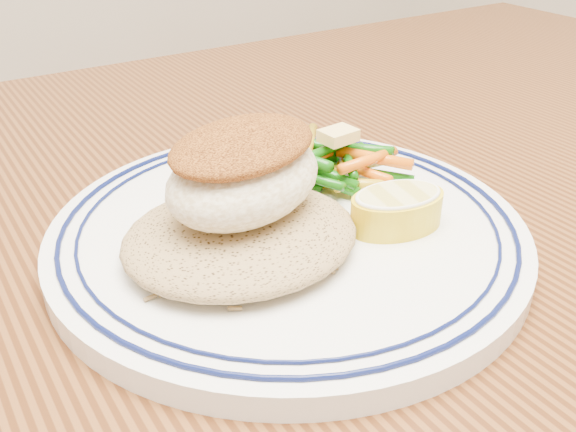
# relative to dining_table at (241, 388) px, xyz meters

# --- Properties ---
(dining_table) EXTENTS (1.50, 0.90, 0.75)m
(dining_table) POSITION_rel_dining_table_xyz_m (0.00, 0.00, 0.00)
(dining_table) COLOR #43210D
(dining_table) RESTS_ON ground
(plate) EXTENTS (0.29, 0.29, 0.02)m
(plate) POSITION_rel_dining_table_xyz_m (0.04, 0.01, 0.11)
(plate) COLOR white
(plate) RESTS_ON dining_table
(rice_pilaf) EXTENTS (0.14, 0.12, 0.03)m
(rice_pilaf) POSITION_rel_dining_table_xyz_m (0.00, -0.01, 0.12)
(rice_pilaf) COLOR olive
(rice_pilaf) RESTS_ON plate
(fish_fillet) EXTENTS (0.12, 0.11, 0.05)m
(fish_fillet) POSITION_rel_dining_table_xyz_m (0.01, 0.00, 0.16)
(fish_fillet) COLOR #F1E8C7
(fish_fillet) RESTS_ON rice_pilaf
(vegetable_pile) EXTENTS (0.10, 0.11, 0.03)m
(vegetable_pile) POSITION_rel_dining_table_xyz_m (0.09, 0.04, 0.13)
(vegetable_pile) COLOR #10540A
(vegetable_pile) RESTS_ON plate
(butter_pat) EXTENTS (0.03, 0.02, 0.01)m
(butter_pat) POSITION_rel_dining_table_xyz_m (0.10, 0.04, 0.14)
(butter_pat) COLOR #FFE07C
(butter_pat) RESTS_ON vegetable_pile
(lemon_wedge) EXTENTS (0.07, 0.06, 0.02)m
(lemon_wedge) POSITION_rel_dining_table_xyz_m (0.09, -0.03, 0.12)
(lemon_wedge) COLOR yellow
(lemon_wedge) RESTS_ON plate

